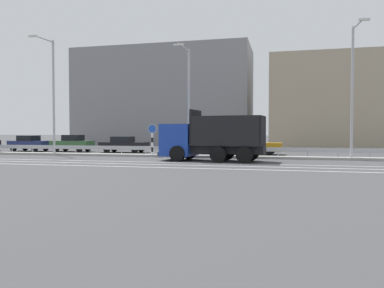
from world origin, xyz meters
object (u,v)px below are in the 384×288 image
object	(u,v)px
median_road_sign	(152,140)
parked_car_3	(124,145)
parked_car_1	(29,143)
parked_car_2	(72,143)
street_lamp_2	(188,96)
parked_car_4	(192,146)
street_lamp_3	(353,86)
parked_car_5	(252,145)
dump_truck	(200,142)
street_lamp_1	(52,91)

from	to	relation	value
median_road_sign	parked_car_3	distance (m)	6.68
parked_car_1	parked_car_2	distance (m)	4.71
street_lamp_2	parked_car_1	size ratio (longest dim) A/B	2.04
street_lamp_2	parked_car_4	world-z (taller)	street_lamp_2
street_lamp_3	parked_car_4	bearing A→B (deg)	158.31
parked_car_4	parked_car_5	bearing A→B (deg)	90.01
dump_truck	street_lamp_1	size ratio (longest dim) A/B	0.75
dump_truck	parked_car_5	xyz separation A→B (m)	(2.93, 7.71, -0.49)
parked_car_1	parked_car_4	distance (m)	16.79
street_lamp_1	parked_car_1	size ratio (longest dim) A/B	2.37
dump_truck	street_lamp_1	world-z (taller)	street_lamp_1
parked_car_4	dump_truck	bearing A→B (deg)	18.84
median_road_sign	street_lamp_1	distance (m)	9.48
median_road_sign	street_lamp_3	world-z (taller)	street_lamp_3
street_lamp_2	parked_car_4	bearing A→B (deg)	100.54
median_road_sign	parked_car_5	world-z (taller)	median_road_sign
dump_truck	parked_car_5	size ratio (longest dim) A/B	1.43
dump_truck	street_lamp_3	distance (m)	11.18
median_road_sign	street_lamp_3	bearing A→B (deg)	-0.84
parked_car_2	street_lamp_2	bearing A→B (deg)	-111.59
parked_car_3	parked_car_5	bearing A→B (deg)	89.47
street_lamp_2	street_lamp_3	xyz separation A→B (m)	(11.62, 0.19, 0.48)
street_lamp_1	street_lamp_2	distance (m)	11.62
dump_truck	street_lamp_3	size ratio (longest dim) A/B	0.78
street_lamp_3	parked_car_1	distance (m)	30.13
street_lamp_2	street_lamp_3	world-z (taller)	street_lamp_3
parked_car_3	parked_car_4	size ratio (longest dim) A/B	1.00
street_lamp_1	parked_car_3	world-z (taller)	street_lamp_1
parked_car_3	parked_car_4	xyz separation A→B (m)	(6.60, -0.06, -0.11)
street_lamp_2	parked_car_3	xyz separation A→B (m)	(-7.57, 5.25, -3.89)
parked_car_2	parked_car_5	world-z (taller)	parked_car_2
parked_car_4	parked_car_5	distance (m)	5.41
parked_car_5	parked_car_4	bearing A→B (deg)	-87.96
street_lamp_1	parked_car_1	distance (m)	9.24
street_lamp_2	parked_car_2	xyz separation A→B (m)	(-13.05, 5.39, -3.84)
parked_car_1	parked_car_2	xyz separation A→B (m)	(4.70, 0.16, 0.02)
street_lamp_1	parked_car_5	bearing A→B (deg)	17.49
parked_car_4	parked_car_2	bearing A→B (deg)	-89.61
median_road_sign	street_lamp_1	world-z (taller)	street_lamp_1
median_road_sign	parked_car_3	xyz separation A→B (m)	(-4.56, 4.85, -0.57)
parked_car_4	parked_car_5	size ratio (longest dim) A/B	0.91
dump_truck	parked_car_2	distance (m)	16.63
parked_car_5	parked_car_2	bearing A→B (deg)	-87.70
dump_truck	parked_car_5	bearing A→B (deg)	-15.16
median_road_sign	street_lamp_2	size ratio (longest dim) A/B	0.31
dump_truck	parked_car_5	world-z (taller)	dump_truck
median_road_sign	parked_car_5	bearing A→B (deg)	32.10
parked_car_2	parked_car_4	xyz separation A→B (m)	(12.09, -0.19, -0.17)
median_road_sign	parked_car_2	xyz separation A→B (m)	(-10.05, 4.98, -0.51)
parked_car_2	parked_car_1	bearing A→B (deg)	92.75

